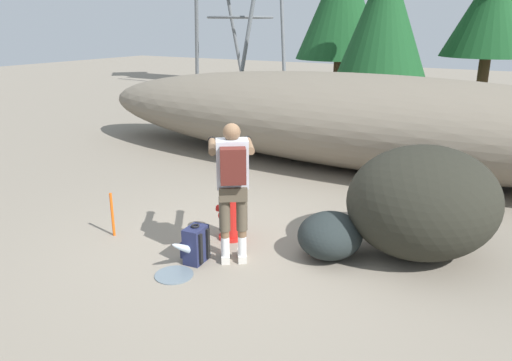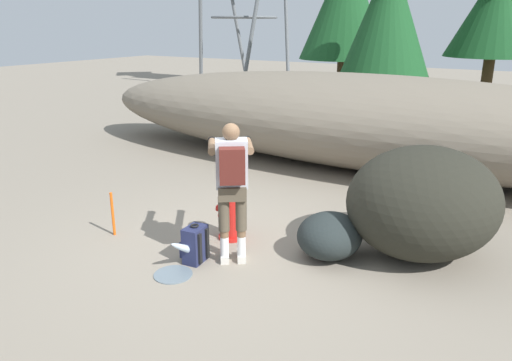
{
  "view_description": "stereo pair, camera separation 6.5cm",
  "coord_description": "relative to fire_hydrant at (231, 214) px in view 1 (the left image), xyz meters",
  "views": [
    {
      "loc": [
        3.02,
        -4.79,
        2.72
      ],
      "look_at": [
        -0.08,
        0.45,
        0.75
      ],
      "focal_mm": 34.35,
      "sensor_mm": 36.0,
      "label": 1
    },
    {
      "loc": [
        3.08,
        -4.76,
        2.72
      ],
      "look_at": [
        -0.08,
        0.45,
        0.75
      ],
      "focal_mm": 34.35,
      "sensor_mm": 36.0,
      "label": 2
    }
  ],
  "objects": [
    {
      "name": "fire_hydrant",
      "position": [
        0.0,
        0.0,
        0.0
      ],
      "size": [
        0.43,
        0.38,
        0.74
      ],
      "color": "red",
      "rests_on": "ground_plane"
    },
    {
      "name": "boulder_mid",
      "position": [
        1.32,
        0.17,
        -0.06
      ],
      "size": [
        0.86,
        0.92,
        0.55
      ],
      "primitive_type": "ellipsoid",
      "rotation": [
        0.0,
        0.0,
        1.46
      ],
      "color": "#232A2A",
      "rests_on": "ground_plane"
    },
    {
      "name": "survey_stake",
      "position": [
        -1.4,
        -0.73,
        -0.04
      ],
      "size": [
        0.04,
        0.04,
        0.6
      ],
      "primitive_type": "cylinder",
      "color": "#E55914",
      "rests_on": "ground_plane"
    },
    {
      "name": "utility_worker",
      "position": [
        0.36,
        -0.5,
        0.71
      ],
      "size": [
        0.89,
        1.01,
        1.66
      ],
      "rotation": [
        0.0,
        0.0,
        2.2
      ],
      "color": "beige",
      "rests_on": "ground_plane"
    },
    {
      "name": "boulder_small",
      "position": [
        1.84,
        1.64,
        -0.1
      ],
      "size": [
        0.73,
        0.77,
        0.48
      ],
      "primitive_type": "ellipsoid",
      "rotation": [
        0.0,
        0.0,
        1.79
      ],
      "color": "#26282B",
      "rests_on": "ground_plane"
    },
    {
      "name": "ground_plane",
      "position": [
        0.28,
        -0.15,
        -0.36
      ],
      "size": [
        56.0,
        56.0,
        0.04
      ],
      "primitive_type": "cube",
      "color": "gray"
    },
    {
      "name": "boulder_large",
      "position": [
        2.23,
        0.78,
        0.34
      ],
      "size": [
        2.46,
        2.45,
        1.36
      ],
      "primitive_type": "ellipsoid",
      "rotation": [
        0.0,
        0.0,
        3.9
      ],
      "color": "#26261E",
      "rests_on": "ground_plane"
    },
    {
      "name": "hydrant_water_jet",
      "position": [
        0.0,
        -0.75,
        -0.28
      ],
      "size": [
        0.44,
        1.25,
        0.72
      ],
      "color": "silver",
      "rests_on": "ground_plane"
    },
    {
      "name": "spare_backpack",
      "position": [
        0.0,
        -0.77,
        -0.12
      ],
      "size": [
        0.31,
        0.32,
        0.47
      ],
      "rotation": [
        0.0,
        0.0,
        3.25
      ],
      "color": "#23284C",
      "rests_on": "ground_plane"
    },
    {
      "name": "dirt_embankment",
      "position": [
        0.28,
        4.27,
        0.56
      ],
      "size": [
        12.81,
        3.2,
        1.79
      ],
      "primitive_type": "ellipsoid",
      "color": "#756B5B",
      "rests_on": "ground_plane"
    }
  ]
}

